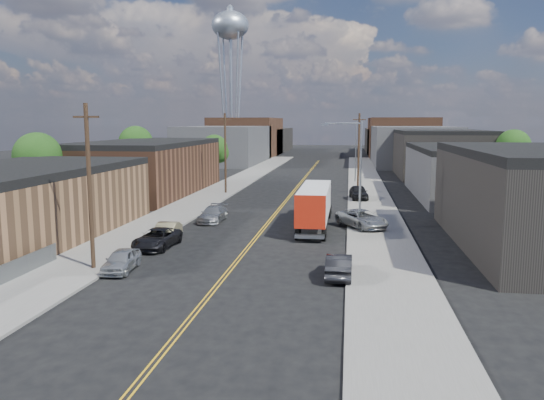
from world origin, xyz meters
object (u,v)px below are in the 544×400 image
(car_right_lot_a, at_px, (362,219))
(semi_truck, at_px, (316,203))
(car_left_a, at_px, (121,260))
(car_left_b, at_px, (166,233))
(water_tower, at_px, (230,31))
(car_left_d, at_px, (213,214))
(car_right_oncoming, at_px, (339,266))
(car_left_c, at_px, (157,239))
(car_right_lot_c, at_px, (359,192))

(car_right_lot_a, bearing_deg, semi_truck, 134.47)
(car_left_a, relative_size, car_right_lot_a, 0.74)
(car_left_a, relative_size, car_left_b, 0.91)
(water_tower, distance_m, semi_truck, 92.68)
(car_left_d, bearing_deg, water_tower, 103.01)
(car_left_b, height_order, car_right_oncoming, car_left_b)
(water_tower, relative_size, semi_truck, 2.71)
(car_left_a, height_order, car_right_lot_a, car_right_lot_a)
(water_tower, relative_size, car_left_b, 8.67)
(car_right_lot_a, bearing_deg, car_left_a, -167.10)
(car_left_b, height_order, car_left_c, car_left_b)
(water_tower, height_order, car_right_lot_c, water_tower)
(car_left_a, height_order, car_right_oncoming, car_right_oncoming)
(car_left_a, bearing_deg, car_right_oncoming, -1.86)
(semi_truck, xyz_separation_m, car_right_lot_c, (3.94, 15.88, -1.10))
(car_left_c, distance_m, car_right_lot_c, 29.59)
(car_right_lot_a, bearing_deg, car_left_c, 178.74)
(car_left_a, bearing_deg, car_right_lot_c, 60.82)
(car_left_c, distance_m, car_right_oncoming, 14.08)
(water_tower, bearing_deg, car_left_a, -81.13)
(semi_truck, xyz_separation_m, car_left_c, (-10.66, -9.85, -1.35))
(car_right_lot_a, xyz_separation_m, car_right_lot_c, (0.00, 16.77, 0.05))
(car_right_lot_c, bearing_deg, car_left_c, -126.65)
(car_left_d, bearing_deg, car_right_oncoming, -52.28)
(car_left_d, bearing_deg, car_right_lot_a, -4.87)
(car_right_oncoming, distance_m, car_right_lot_a, 14.46)
(car_left_a, relative_size, car_right_oncoming, 0.92)
(car_left_c, height_order, car_right_oncoming, car_right_oncoming)
(car_left_c, xyz_separation_m, car_right_lot_c, (14.60, 25.74, 0.25))
(car_right_oncoming, bearing_deg, water_tower, -73.48)
(water_tower, distance_m, car_right_oncoming, 107.69)
(semi_truck, relative_size, car_left_a, 3.51)
(car_left_a, distance_m, car_right_oncoming, 13.01)
(car_right_oncoming, bearing_deg, car_left_b, -29.20)
(car_right_lot_a, bearing_deg, car_left_b, 172.69)
(water_tower, bearing_deg, car_left_c, -80.58)
(car_left_a, height_order, car_left_d, car_left_d)
(car_right_oncoming, bearing_deg, car_right_lot_c, -92.48)
(car_left_b, distance_m, car_left_d, 8.56)
(semi_truck, xyz_separation_m, car_right_oncoming, (2.34, -15.26, -1.33))
(car_right_lot_a, bearing_deg, car_left_d, 140.81)
(car_right_lot_a, height_order, car_right_lot_c, car_right_lot_c)
(car_left_b, relative_size, car_left_d, 0.90)
(water_tower, bearing_deg, semi_truck, -72.67)
(car_left_d, distance_m, car_right_lot_a, 13.28)
(car_left_a, height_order, car_right_lot_c, car_right_lot_c)
(car_right_oncoming, height_order, car_right_lot_a, car_right_lot_a)
(car_left_a, xyz_separation_m, car_left_b, (0.00, 8.00, 0.04))
(car_right_oncoming, height_order, car_right_lot_c, car_right_lot_c)
(semi_truck, height_order, car_right_lot_c, semi_truck)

